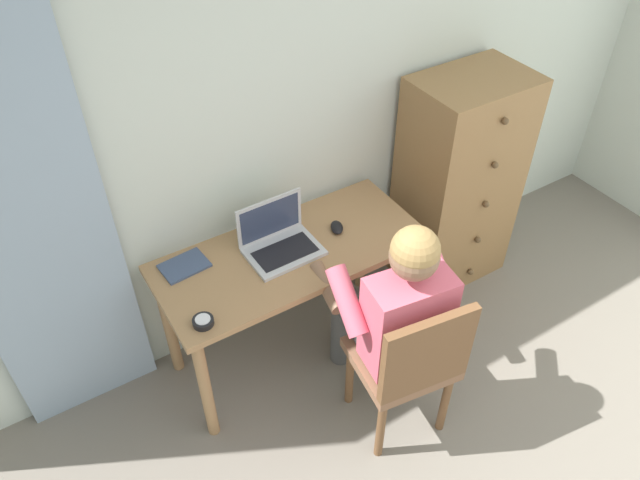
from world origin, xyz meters
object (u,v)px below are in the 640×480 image
dresser (458,183)px  chair (410,362)px  desk (292,268)px  desk_clock (203,321)px  person_seated (392,306)px  computer_mouse (337,227)px  laptop (279,240)px  notebook_pad (184,266)px

dresser → chair: dresser is taller
desk → desk_clock: 0.58m
person_seated → desk_clock: bearing=158.3°
dresser → computer_mouse: (-0.86, -0.07, 0.11)m
laptop → desk_clock: 0.55m
desk → notebook_pad: bearing=160.3°
dresser → person_seated: 1.07m
dresser → computer_mouse: bearing=-175.6°
desk → notebook_pad: size_ratio=6.15×
desk → laptop: (-0.03, 0.05, 0.16)m
dresser → laptop: dresser is taller
desk → computer_mouse: size_ratio=12.91×
desk_clock → notebook_pad: desk_clock is taller
person_seated → notebook_pad: person_seated is taller
chair → notebook_pad: 1.10m
person_seated → laptop: size_ratio=3.50×
person_seated → laptop: (-0.26, 0.54, 0.10)m
desk → dresser: 1.13m
person_seated → desk: bearing=114.6°
computer_mouse → desk_clock: computer_mouse is taller
laptop → notebook_pad: 0.45m
chair → computer_mouse: size_ratio=8.89×
dresser → desk_clock: size_ratio=14.20×
person_seated → notebook_pad: (-0.69, 0.66, 0.05)m
chair → desk_clock: size_ratio=9.87×
chair → laptop: laptop is taller
desk → computer_mouse: computer_mouse is taller
chair → desk_clock: (-0.74, 0.48, 0.24)m
desk_clock → dresser: bearing=9.5°
dresser → computer_mouse: 0.87m
person_seated → chair: bearing=-97.1°
chair → person_seated: person_seated is taller
person_seated → desk_clock: 0.82m
desk → laptop: 0.17m
desk → desk_clock: desk_clock is taller
desk → dresser: size_ratio=1.01×
desk_clock → notebook_pad: (0.07, 0.36, -0.01)m
chair → desk_clock: bearing=146.7°
desk_clock → notebook_pad: size_ratio=0.43×
desk → laptop: bearing=126.9°
laptop → desk_clock: size_ratio=3.83×
desk → laptop: size_ratio=3.74×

